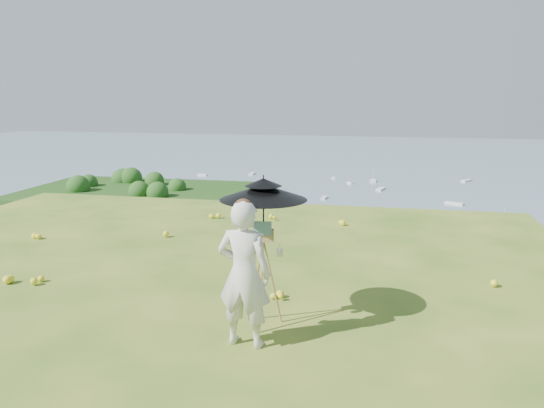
# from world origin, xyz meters

# --- Properties ---
(ground) EXTENTS (14.00, 14.00, 0.00)m
(ground) POSITION_xyz_m (0.00, 0.00, 0.00)
(ground) COLOR #39631C
(ground) RESTS_ON ground
(shoreline_tier) EXTENTS (170.00, 28.00, 8.00)m
(shoreline_tier) POSITION_xyz_m (0.00, 75.00, -36.00)
(shoreline_tier) COLOR gray
(shoreline_tier) RESTS_ON bay_water
(bay_water) EXTENTS (700.00, 700.00, 0.00)m
(bay_water) POSITION_xyz_m (0.00, 240.00, -34.00)
(bay_water) COLOR slate
(bay_water) RESTS_ON ground
(peninsula) EXTENTS (90.00, 60.00, 12.00)m
(peninsula) POSITION_xyz_m (-75.00, 155.00, -29.00)
(peninsula) COLOR #17380F
(peninsula) RESTS_ON bay_water
(slope_trees) EXTENTS (110.00, 50.00, 6.00)m
(slope_trees) POSITION_xyz_m (0.00, 35.00, -15.00)
(slope_trees) COLOR #174F18
(slope_trees) RESTS_ON forest_slope
(harbor_town) EXTENTS (110.00, 22.00, 5.00)m
(harbor_town) POSITION_xyz_m (0.00, 75.00, -29.50)
(harbor_town) COLOR beige
(harbor_town) RESTS_ON shoreline_tier
(moored_boats) EXTENTS (140.00, 140.00, 0.70)m
(moored_boats) POSITION_xyz_m (-12.50, 161.00, -33.65)
(moored_boats) COLOR silver
(moored_boats) RESTS_ON bay_water
(wildflowers) EXTENTS (10.00, 10.50, 0.12)m
(wildflowers) POSITION_xyz_m (0.00, 0.25, 0.06)
(wildflowers) COLOR yellow
(wildflowers) RESTS_ON ground
(painter) EXTENTS (0.70, 0.49, 1.82)m
(painter) POSITION_xyz_m (1.69, -1.52, 0.91)
(painter) COLOR beige
(painter) RESTS_ON ground
(field_easel) EXTENTS (0.59, 0.59, 1.44)m
(field_easel) POSITION_xyz_m (1.79, -0.91, 0.72)
(field_easel) COLOR #AA7A47
(field_easel) RESTS_ON ground
(sun_umbrella) EXTENTS (1.28, 1.28, 0.84)m
(sun_umbrella) POSITION_xyz_m (1.78, -0.88, 1.60)
(sun_umbrella) COLOR black
(sun_umbrella) RESTS_ON field_easel
(painter_cap) EXTENTS (0.23, 0.28, 0.10)m
(painter_cap) POSITION_xyz_m (1.69, -1.52, 1.77)
(painter_cap) COLOR #CD7075
(painter_cap) RESTS_ON painter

